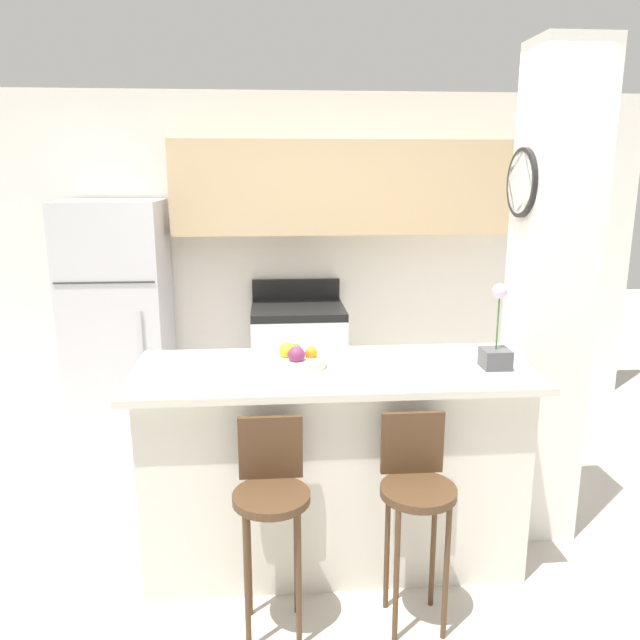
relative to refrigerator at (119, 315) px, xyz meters
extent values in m
plane|color=beige|center=(1.46, -1.89, -0.87)|extent=(14.00, 14.00, 0.00)
cube|color=white|center=(1.46, 0.39, 0.41)|extent=(5.60, 0.06, 2.55)
cube|color=tan|center=(1.76, 0.20, 0.95)|extent=(2.69, 0.32, 0.72)
cube|color=silver|center=(1.37, 0.22, 0.76)|extent=(0.67, 0.28, 0.12)
cube|color=white|center=(2.59, -1.71, 0.41)|extent=(0.36, 0.32, 2.55)
cylinder|color=black|center=(2.40, -1.71, 1.02)|extent=(0.02, 0.34, 0.34)
cylinder|color=white|center=(2.40, -1.71, 1.02)|extent=(0.01, 0.30, 0.30)
cube|color=silver|center=(1.46, -1.89, -0.38)|extent=(1.81, 0.63, 0.98)
cube|color=beige|center=(1.46, -1.89, 0.13)|extent=(1.93, 0.75, 0.03)
cube|color=silver|center=(0.00, 0.00, -0.28)|extent=(0.74, 0.67, 1.18)
cube|color=silver|center=(0.00, 0.00, 0.59)|extent=(0.74, 0.67, 0.55)
cube|color=#333333|center=(0.00, -0.34, 0.31)|extent=(0.70, 0.01, 0.01)
cylinder|color=#B2B2B7|center=(0.24, -0.34, -0.22)|extent=(0.02, 0.02, 0.65)
cube|color=white|center=(1.37, 0.01, -0.44)|extent=(0.72, 0.66, 0.85)
cube|color=black|center=(1.37, 0.01, 0.01)|extent=(0.72, 0.66, 0.06)
cube|color=black|center=(1.37, 0.32, 0.12)|extent=(0.72, 0.04, 0.16)
cube|color=black|center=(1.37, -0.32, -0.40)|extent=(0.43, 0.01, 0.27)
cylinder|color=#4C331E|center=(1.15, -2.42, -0.23)|extent=(0.32, 0.32, 0.03)
cube|color=#4C331E|center=(1.15, -2.29, -0.07)|extent=(0.27, 0.02, 0.28)
cylinder|color=#4C331E|center=(1.05, -2.53, -0.56)|extent=(0.02, 0.02, 0.62)
cylinder|color=#4C331E|center=(1.26, -2.53, -0.56)|extent=(0.02, 0.02, 0.62)
cylinder|color=#4C331E|center=(1.05, -2.32, -0.56)|extent=(0.02, 0.02, 0.62)
cylinder|color=#4C331E|center=(1.26, -2.32, -0.56)|extent=(0.02, 0.02, 0.62)
cylinder|color=#4C331E|center=(1.77, -2.42, -0.23)|extent=(0.32, 0.32, 0.03)
cube|color=#4C331E|center=(1.77, -2.29, -0.07)|extent=(0.27, 0.02, 0.28)
cylinder|color=#4C331E|center=(1.66, -2.53, -0.56)|extent=(0.02, 0.02, 0.62)
cylinder|color=#4C331E|center=(1.87, -2.53, -0.56)|extent=(0.02, 0.02, 0.62)
cylinder|color=#4C331E|center=(1.66, -2.32, -0.56)|extent=(0.02, 0.02, 0.62)
cylinder|color=#4C331E|center=(1.87, -2.32, -0.56)|extent=(0.02, 0.02, 0.62)
cube|color=#4C4C51|center=(2.24, -1.95, 0.19)|extent=(0.13, 0.13, 0.09)
cylinder|color=#386633|center=(2.24, -1.95, 0.37)|extent=(0.01, 0.01, 0.26)
sphere|color=#E5B2D1|center=(2.24, -1.95, 0.52)|extent=(0.07, 0.07, 0.07)
cylinder|color=silver|center=(1.30, -1.86, 0.17)|extent=(0.26, 0.26, 0.05)
sphere|color=orange|center=(1.35, -1.86, 0.22)|extent=(0.06, 0.06, 0.06)
sphere|color=#4C7F2D|center=(1.28, -1.80, 0.22)|extent=(0.06, 0.06, 0.06)
sphere|color=gold|center=(1.24, -1.84, 0.22)|extent=(0.08, 0.08, 0.08)
sphere|color=#7A2D56|center=(1.28, -1.91, 0.22)|extent=(0.08, 0.08, 0.08)
camera|label=1|loc=(1.17, -4.75, 1.07)|focal=35.00mm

